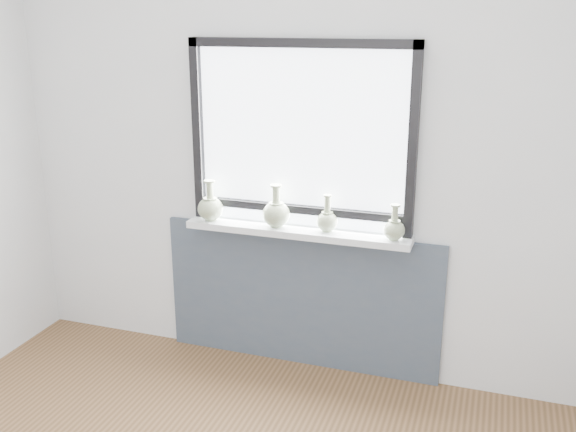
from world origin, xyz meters
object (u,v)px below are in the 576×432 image
(vase_c, at_px, (327,220))
(vase_b, at_px, (276,213))
(vase_a, at_px, (210,207))
(windowsill, at_px, (297,231))
(vase_d, at_px, (394,228))

(vase_c, bearing_deg, vase_b, -177.59)
(vase_a, distance_m, vase_c, 0.71)
(vase_a, relative_size, vase_b, 0.98)
(windowsill, height_order, vase_c, vase_c)
(vase_a, xyz_separation_m, vase_d, (1.09, -0.01, -0.02))
(vase_b, bearing_deg, vase_a, -179.01)
(windowsill, relative_size, vase_b, 5.31)
(windowsill, distance_m, vase_b, 0.16)
(vase_a, distance_m, vase_b, 0.41)
(windowsill, xyz_separation_m, vase_d, (0.56, -0.02, 0.08))
(windowsill, relative_size, vase_a, 5.43)
(windowsill, relative_size, vase_c, 6.21)
(vase_a, height_order, vase_d, vase_a)
(windowsill, xyz_separation_m, vase_a, (-0.53, -0.01, 0.10))
(vase_a, bearing_deg, vase_c, 1.59)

